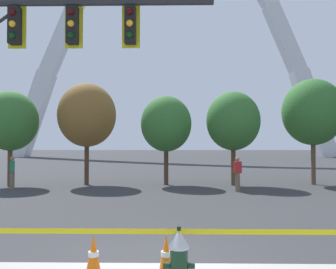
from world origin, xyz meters
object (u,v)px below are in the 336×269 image
(monument_arch, at_px, (172,43))
(fire_hydrant, at_px, (179,262))
(pedestrian_standing_center, at_px, (238,174))
(traffic_cone_by_hydrant, at_px, (93,257))
(traffic_cone_curb_edge, at_px, (166,257))
(pedestrian_walking_left, at_px, (12,172))

(monument_arch, bearing_deg, fire_hydrant, -89.59)
(monument_arch, height_order, pedestrian_standing_center, monument_arch)
(fire_hydrant, relative_size, monument_arch, 0.02)
(fire_hydrant, relative_size, traffic_cone_by_hydrant, 1.36)
(traffic_cone_curb_edge, bearing_deg, pedestrian_standing_center, 74.06)
(fire_hydrant, distance_m, traffic_cone_by_hydrant, 1.48)
(pedestrian_walking_left, bearing_deg, traffic_cone_curb_edge, -55.68)
(pedestrian_walking_left, xyz_separation_m, pedestrian_standing_center, (10.73, -0.62, 0.00))
(traffic_cone_by_hydrant, relative_size, pedestrian_walking_left, 0.46)
(monument_arch, distance_m, pedestrian_walking_left, 47.24)
(fire_hydrant, xyz_separation_m, monument_arch, (-0.39, 54.63, 18.91))
(traffic_cone_by_hydrant, distance_m, monument_arch, 57.34)
(traffic_cone_by_hydrant, bearing_deg, fire_hydrant, -21.74)
(fire_hydrant, bearing_deg, pedestrian_standing_center, 75.78)
(pedestrian_walking_left, bearing_deg, pedestrian_standing_center, -3.29)
(fire_hydrant, relative_size, pedestrian_walking_left, 0.62)
(fire_hydrant, height_order, traffic_cone_curb_edge, fire_hydrant)
(traffic_cone_curb_edge, bearing_deg, fire_hydrant, -70.83)
(fire_hydrant, height_order, pedestrian_walking_left, pedestrian_walking_left)
(traffic_cone_curb_edge, xyz_separation_m, monument_arch, (-0.19, 54.06, 19.02))
(fire_hydrant, relative_size, traffic_cone_curb_edge, 1.36)
(pedestrian_standing_center, bearing_deg, traffic_cone_curb_edge, -105.94)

